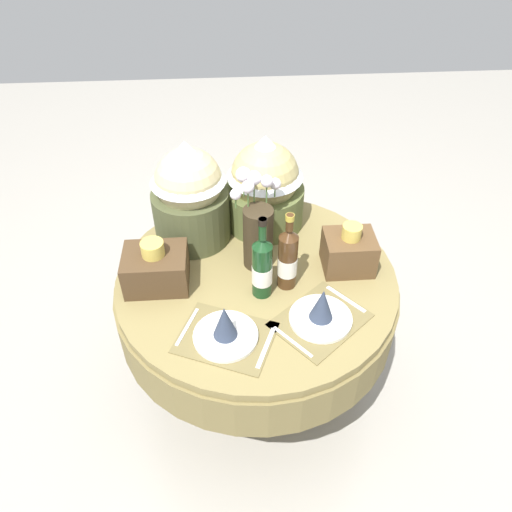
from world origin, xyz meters
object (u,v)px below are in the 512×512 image
object	(u,v)px
place_setting_right	(321,312)
flower_vase	(257,228)
dining_table	(256,299)
woven_basket_side_left	(156,268)
woven_basket_side_right	(349,251)
gift_tub_back_left	(189,190)
place_setting_left	(225,329)
wine_bottle_left	(288,259)
wine_bottle_centre	(262,267)
gift_tub_back_centre	(265,180)

from	to	relation	value
place_setting_right	flower_vase	size ratio (longest dim) A/B	1.02
dining_table	place_setting_right	bearing A→B (deg)	-50.05
woven_basket_side_left	woven_basket_side_right	xyz separation A→B (m)	(0.79, 0.04, 0.00)
gift_tub_back_left	woven_basket_side_left	distance (m)	0.37
place_setting_right	flower_vase	world-z (taller)	flower_vase
place_setting_left	woven_basket_side_left	distance (m)	0.41
flower_vase	wine_bottle_left	distance (m)	0.19
place_setting_left	woven_basket_side_right	size ratio (longest dim) A/B	1.90
dining_table	place_setting_right	size ratio (longest dim) A/B	2.80
woven_basket_side_left	place_setting_left	bearing A→B (deg)	-49.09
wine_bottle_centre	gift_tub_back_centre	size ratio (longest dim) A/B	0.82
place_setting_right	gift_tub_back_centre	world-z (taller)	gift_tub_back_centre
dining_table	woven_basket_side_right	distance (m)	0.45
flower_vase	wine_bottle_centre	distance (m)	0.20
flower_vase	gift_tub_back_centre	world-z (taller)	gift_tub_back_centre
wine_bottle_left	wine_bottle_centre	xyz separation A→B (m)	(-0.10, -0.04, 0.00)
gift_tub_back_left	dining_table	bearing A→B (deg)	-46.31
gift_tub_back_left	wine_bottle_centre	bearing A→B (deg)	-53.64
dining_table	gift_tub_back_centre	xyz separation A→B (m)	(0.06, 0.36, 0.38)
place_setting_right	woven_basket_side_right	bearing A→B (deg)	61.27
wine_bottle_left	wine_bottle_centre	bearing A→B (deg)	-158.41
flower_vase	gift_tub_back_centre	distance (m)	0.29
flower_vase	gift_tub_back_left	xyz separation A→B (m)	(-0.28, 0.19, 0.07)
gift_tub_back_left	woven_basket_side_left	world-z (taller)	gift_tub_back_left
wine_bottle_left	woven_basket_side_left	distance (m)	0.53
place_setting_right	woven_basket_side_right	world-z (taller)	woven_basket_side_right
place_setting_left	wine_bottle_left	distance (m)	0.38
gift_tub_back_left	flower_vase	bearing A→B (deg)	-34.82
woven_basket_side_right	wine_bottle_left	bearing A→B (deg)	-161.60
wine_bottle_centre	woven_basket_side_right	world-z (taller)	wine_bottle_centre
gift_tub_back_centre	flower_vase	bearing A→B (deg)	-101.00
flower_vase	woven_basket_side_left	size ratio (longest dim) A/B	1.65
flower_vase	woven_basket_side_left	world-z (taller)	flower_vase
wine_bottle_centre	gift_tub_back_left	distance (m)	0.49
flower_vase	gift_tub_back_left	distance (m)	0.35
place_setting_left	gift_tub_back_centre	distance (m)	0.74
woven_basket_side_right	dining_table	bearing A→B (deg)	-175.98
wine_bottle_centre	flower_vase	bearing A→B (deg)	91.60
place_setting_left	place_setting_right	distance (m)	0.37
place_setting_right	wine_bottle_left	size ratio (longest dim) A/B	1.21
place_setting_left	flower_vase	distance (m)	0.46
place_setting_left	gift_tub_back_left	distance (m)	0.66
dining_table	woven_basket_side_right	size ratio (longest dim) A/B	5.51
place_setting_left	woven_basket_side_right	world-z (taller)	woven_basket_side_right
place_setting_right	wine_bottle_centre	size ratio (longest dim) A/B	1.16
place_setting_right	dining_table	bearing A→B (deg)	129.95
gift_tub_back_left	wine_bottle_left	bearing A→B (deg)	-41.57
flower_vase	gift_tub_back_centre	size ratio (longest dim) A/B	0.93
gift_tub_back_left	woven_basket_side_right	bearing A→B (deg)	-21.13
wine_bottle_centre	woven_basket_side_left	size ratio (longest dim) A/B	1.46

